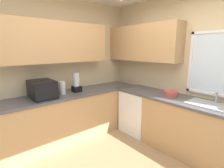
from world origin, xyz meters
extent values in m
cube|color=beige|center=(0.00, 1.72, 1.31)|extent=(3.80, 0.06, 2.63)
cube|color=beige|center=(-1.87, 0.00, 1.31)|extent=(0.06, 3.51, 2.63)
cube|color=silver|center=(0.44, 1.69, 1.47)|extent=(0.95, 0.02, 0.91)
cube|color=white|center=(0.44, 1.68, 0.99)|extent=(1.03, 0.04, 0.04)
cube|color=white|center=(-0.06, 1.68, 1.47)|extent=(0.04, 0.04, 0.99)
cube|color=tan|center=(-1.68, -0.20, 1.80)|extent=(0.32, 2.37, 0.70)
cube|color=tan|center=(-1.01, 1.53, 1.80)|extent=(1.65, 0.32, 0.70)
cube|color=tan|center=(-1.53, 0.00, 0.43)|extent=(0.62, 3.09, 0.85)
cube|color=#4C4C51|center=(-1.53, 0.00, 0.87)|extent=(0.65, 3.12, 0.04)
cube|color=tan|center=(0.21, 1.38, 0.43)|extent=(2.86, 0.62, 0.85)
cube|color=#4C4C51|center=(0.21, 1.38, 0.87)|extent=(2.89, 0.65, 0.04)
cube|color=white|center=(-0.87, 1.35, 0.42)|extent=(0.60, 0.60, 0.85)
cube|color=black|center=(-1.53, -0.33, 1.04)|extent=(0.48, 0.36, 0.29)
cylinder|color=#B7B7BC|center=(-1.51, 0.01, 1.01)|extent=(0.12, 0.12, 0.24)
cube|color=#9EA0A5|center=(0.44, 1.38, 0.90)|extent=(0.65, 0.40, 0.02)
cylinder|color=#B7B7BC|center=(0.44, 1.54, 0.98)|extent=(0.03, 0.03, 0.18)
cylinder|color=#B7B7BC|center=(0.44, 1.44, 1.07)|extent=(0.02, 0.20, 0.02)
cylinder|color=#B74C42|center=(-0.22, 1.38, 0.94)|extent=(0.23, 0.23, 0.09)
cube|color=black|center=(-1.53, 0.30, 0.95)|extent=(0.15, 0.15, 0.11)
cylinder|color=#B2BCC6|center=(-1.53, 0.30, 1.13)|extent=(0.12, 0.12, 0.25)
camera|label=1|loc=(1.29, -1.21, 1.70)|focal=27.24mm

